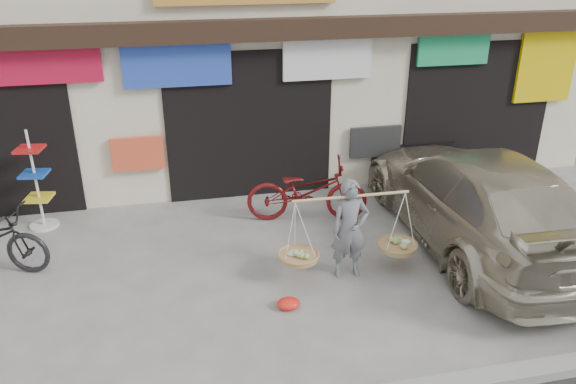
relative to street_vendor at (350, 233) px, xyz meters
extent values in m
plane|color=gray|center=(-0.92, -0.43, -0.67)|extent=(70.00, 70.00, 0.00)
cube|color=black|center=(-0.92, 2.92, 2.38)|extent=(14.00, 0.35, 0.35)
cube|color=black|center=(-0.92, 3.32, 0.68)|extent=(3.00, 0.60, 2.70)
cube|color=black|center=(3.58, 3.32, 0.68)|extent=(3.00, 0.60, 2.70)
cube|color=red|center=(-4.12, 2.99, 1.93)|extent=(1.60, 0.08, 0.60)
cube|color=blue|center=(-2.12, 2.99, 1.83)|extent=(1.80, 0.08, 0.70)
cube|color=white|center=(0.48, 2.99, 1.83)|extent=(1.60, 0.08, 0.70)
cube|color=#1D9C5E|center=(2.88, 2.99, 1.93)|extent=(1.40, 0.08, 0.60)
cube|color=#DCB908|center=(4.88, 2.99, 1.53)|extent=(1.20, 0.08, 1.40)
cube|color=#E3502D|center=(-2.92, 2.99, 0.33)|extent=(0.90, 0.08, 0.60)
cube|color=#272727|center=(1.48, 2.99, 0.23)|extent=(1.00, 0.08, 0.60)
imported|color=slate|center=(0.00, 0.00, 0.07)|extent=(0.54, 0.36, 1.47)
cylinder|color=tan|center=(0.00, 0.00, 0.57)|extent=(1.65, 0.06, 0.04)
cylinder|color=#A57E4E|center=(-0.73, 0.01, -0.29)|extent=(0.56, 0.56, 0.07)
ellipsoid|color=#A5BF66|center=(-0.73, 0.01, -0.23)|extent=(0.39, 0.39, 0.10)
cylinder|color=#A57E4E|center=(0.73, -0.01, -0.29)|extent=(0.56, 0.56, 0.07)
ellipsoid|color=#A5BF66|center=(0.73, -0.01, -0.23)|extent=(0.39, 0.39, 0.10)
imported|color=#5E1011|center=(-0.15, 1.83, -0.13)|extent=(2.14, 1.09, 1.07)
imported|color=#B2A78F|center=(2.25, 0.55, 0.09)|extent=(2.22, 5.26, 1.51)
cube|color=black|center=(2.29, 3.03, -0.12)|extent=(1.70, 0.13, 0.45)
cube|color=silver|center=(2.29, 3.09, -0.22)|extent=(0.45, 0.03, 0.12)
cylinder|color=silver|center=(-4.54, 2.51, -0.65)|extent=(0.47, 0.47, 0.04)
cylinder|color=silver|center=(-4.54, 2.51, 0.18)|extent=(0.04, 0.04, 1.70)
cube|color=yellow|center=(-4.54, 2.51, -0.14)|extent=(0.47, 0.47, 0.04)
cube|color=#194CB2|center=(-4.54, 2.51, 0.29)|extent=(0.47, 0.47, 0.04)
cube|color=red|center=(-4.54, 2.51, 0.71)|extent=(0.47, 0.47, 0.04)
ellipsoid|color=red|center=(-1.01, -0.62, -0.60)|extent=(0.31, 0.25, 0.14)
camera|label=1|loc=(-2.31, -6.58, 3.74)|focal=35.00mm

